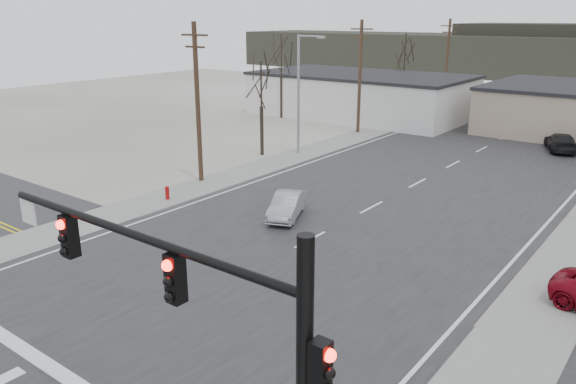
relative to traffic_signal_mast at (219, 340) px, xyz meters
The scene contains 18 objects.
ground 11.07m from the traffic_signal_mast, 141.84° to the left, with size 140.00×140.00×0.00m, color silver.
main_road 23.10m from the traffic_signal_mast, 110.42° to the left, with size 18.00×110.00×0.05m, color black.
cross_road 11.07m from the traffic_signal_mast, 141.84° to the left, with size 90.00×10.00×0.04m, color black.
sidewalk_left 32.41m from the traffic_signal_mast, 125.21° to the left, with size 3.00×90.00×0.06m, color gray.
traffic_signal_mast is the anchor object (origin of this frame).
fire_hydrant 23.39m from the traffic_signal_mast, 141.87° to the left, with size 0.24×0.24×0.87m.
building_left_far 52.07m from the traffic_signal_mast, 117.34° to the left, with size 22.30×12.30×4.50m.
upole_left_b 26.60m from the traffic_signal_mast, 136.81° to the left, with size 2.20×0.30×10.00m.
upole_left_c 42.85m from the traffic_signal_mast, 116.91° to the left, with size 2.20×0.30×10.00m.
upole_left_d 61.35m from the traffic_signal_mast, 108.43° to the left, with size 2.20×0.30×10.00m.
streetlight_main 33.84m from the traffic_signal_mast, 123.54° to the left, with size 2.40×0.25×9.00m.
tree_left_near 33.52m from the traffic_signal_mast, 128.57° to the left, with size 3.30×3.30×7.35m.
tree_left_far 56.63m from the traffic_signal_mast, 112.75° to the left, with size 3.96×3.96×8.82m.
tree_left_mid 50.12m from the traffic_signal_mast, 126.63° to the left, with size 3.96×3.96×8.82m.
hill_left 107.17m from the traffic_signal_mast, 113.59° to the left, with size 70.00×18.00×7.00m, color #333026.
sedan_crossing 19.74m from the traffic_signal_mast, 123.72° to the left, with size 1.36×3.90×1.28m, color gray.
car_far_a 41.76m from the traffic_signal_mast, 93.80° to the left, with size 1.95×4.79×1.39m, color black.
car_far_b 62.46m from the traffic_signal_mast, 100.25° to the left, with size 1.44×3.59×1.22m, color black.
Camera 1 is at (14.29, -12.54, 10.32)m, focal length 35.00 mm.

